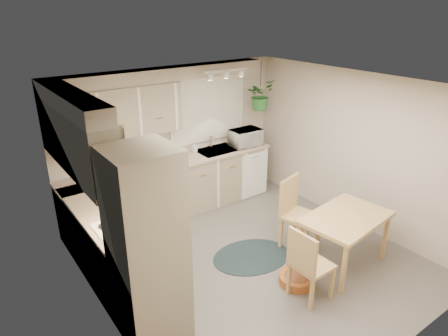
{
  "coord_description": "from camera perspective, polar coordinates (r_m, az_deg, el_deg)",
  "views": [
    {
      "loc": [
        -3.02,
        -3.54,
        3.29
      ],
      "look_at": [
        -0.06,
        0.55,
        1.21
      ],
      "focal_mm": 32.0,
      "sensor_mm": 36.0,
      "label": 1
    }
  ],
  "objects": [
    {
      "name": "base_cab_left",
      "position": [
        5.42,
        -16.54,
        -10.26
      ],
      "size": [
        0.6,
        1.85,
        0.9
      ],
      "primitive_type": "cube",
      "color": "gray",
      "rests_on": "floor"
    },
    {
      "name": "window_blinds",
      "position": [
        6.94,
        -2.26,
        8.32
      ],
      "size": [
        1.4,
        0.02,
        1.0
      ],
      "primitive_type": "cube",
      "color": "white",
      "rests_on": "wall_back"
    },
    {
      "name": "range_hood",
      "position": [
        4.48,
        -15.3,
        -3.39
      ],
      "size": [
        0.4,
        0.6,
        0.14
      ],
      "primitive_type": "cube",
      "color": "silver",
      "rests_on": "upper_cab_left"
    },
    {
      "name": "chair_left",
      "position": [
        4.93,
        12.47,
        -13.1
      ],
      "size": [
        0.45,
        0.45,
        0.94
      ],
      "primitive_type": "cube",
      "rotation": [
        0.0,
        0.0,
        -1.55
      ],
      "color": "tan",
      "rests_on": "floor"
    },
    {
      "name": "counter_left",
      "position": [
        5.19,
        -17.01,
        -5.85
      ],
      "size": [
        0.64,
        1.89,
        0.04
      ],
      "primitive_type": "cube",
      "color": "tan",
      "rests_on": "base_cab_left"
    },
    {
      "name": "toaster",
      "position": [
        6.3,
        -10.72,
        1.03
      ],
      "size": [
        0.3,
        0.17,
        0.18
      ],
      "primitive_type": "cube",
      "rotation": [
        0.0,
        0.0,
        -0.0
      ],
      "color": "#9B9EA3",
      "rests_on": "counter_back"
    },
    {
      "name": "base_cab_back",
      "position": [
        6.67,
        -7.26,
        -2.95
      ],
      "size": [
        3.6,
        0.6,
        0.9
      ],
      "primitive_type": "cube",
      "color": "gray",
      "rests_on": "floor"
    },
    {
      "name": "soffit_left",
      "position": [
        4.79,
        -21.2,
        9.0
      ],
      "size": [
        0.3,
        2.0,
        0.2
      ],
      "primitive_type": "cube",
      "color": "#B3A594",
      "rests_on": "wall_left"
    },
    {
      "name": "oven_stack",
      "position": [
        4.11,
        -10.94,
        -11.12
      ],
      "size": [
        0.65,
        0.65,
        2.1
      ],
      "primitive_type": "cube",
      "color": "gray",
      "rests_on": "floor"
    },
    {
      "name": "soap_bottle",
      "position": [
        6.83,
        -4.28,
        2.6
      ],
      "size": [
        0.11,
        0.19,
        0.08
      ],
      "primitive_type": "imported",
      "rotation": [
        0.0,
        0.0,
        0.2
      ],
      "color": "silver",
      "rests_on": "counter_back"
    },
    {
      "name": "sink",
      "position": [
        6.93,
        -0.94,
        2.27
      ],
      "size": [
        0.7,
        0.48,
        0.1
      ],
      "primitive_type": "cube",
      "color": "#9B9EA3",
      "rests_on": "counter_back"
    },
    {
      "name": "coffee_maker",
      "position": [
        6.14,
        -13.29,
        1.09
      ],
      "size": [
        0.24,
        0.28,
        0.35
      ],
      "primitive_type": "cube",
      "rotation": [
        0.0,
        0.0,
        -0.18
      ],
      "color": "black",
      "rests_on": "counter_back"
    },
    {
      "name": "microwave",
      "position": [
        7.09,
        3.1,
        4.62
      ],
      "size": [
        0.55,
        0.3,
        0.37
      ],
      "primitive_type": "imported",
      "rotation": [
        0.0,
        0.0,
        -0.01
      ],
      "color": "silver",
      "rests_on": "counter_back"
    },
    {
      "name": "track_light_bar",
      "position": [
        6.38,
        0.31,
        13.77
      ],
      "size": [
        0.8,
        0.04,
        0.04
      ],
      "primitive_type": "cube",
      "color": "silver",
      "rests_on": "ceiling"
    },
    {
      "name": "wall_oven_face",
      "position": [
        4.22,
        -6.98,
        -9.82
      ],
      "size": [
        0.02,
        0.56,
        0.58
      ],
      "primitive_type": "cube",
      "color": "silver",
      "rests_on": "oven_stack"
    },
    {
      "name": "wall_clock",
      "position": [
        6.54,
        -6.45,
        12.52
      ],
      "size": [
        0.3,
        0.03,
        0.3
      ],
      "primitive_type": "cylinder",
      "rotation": [
        1.57,
        0.0,
        0.0
      ],
      "color": "#ECC853",
      "rests_on": "wall_back"
    },
    {
      "name": "cooktop",
      "position": [
        4.7,
        -14.51,
        -8.34
      ],
      "size": [
        0.52,
        0.58,
        0.02
      ],
      "primitive_type": "cube",
      "color": "silver",
      "rests_on": "counter_left"
    },
    {
      "name": "wall_back",
      "position": [
        6.73,
        -7.33,
        4.15
      ],
      "size": [
        4.0,
        0.04,
        2.4
      ],
      "primitive_type": "cube",
      "color": "#B3A594",
      "rests_on": "floor"
    },
    {
      "name": "wall_front",
      "position": [
        3.95,
        24.53,
        -11.89
      ],
      "size": [
        4.0,
        0.04,
        2.4
      ],
      "primitive_type": "cube",
      "color": "#B3A594",
      "rests_on": "floor"
    },
    {
      "name": "dining_table",
      "position": [
        5.64,
        16.67,
        -9.86
      ],
      "size": [
        1.26,
        0.92,
        0.74
      ],
      "primitive_type": "cube",
      "rotation": [
        0.0,
        0.0,
        0.13
      ],
      "color": "tan",
      "rests_on": "floor"
    },
    {
      "name": "pet_bed",
      "position": [
        5.34,
        10.38,
        -15.34
      ],
      "size": [
        0.5,
        0.5,
        0.11
      ],
      "primitive_type": "cylinder",
      "rotation": [
        0.0,
        0.0,
        0.1
      ],
      "color": "#9F531F",
      "rests_on": "floor"
    },
    {
      "name": "ceiling",
      "position": [
        4.74,
        4.61,
        11.52
      ],
      "size": [
        4.2,
        4.2,
        0.0
      ],
      "primitive_type": "plane",
      "color": "silver",
      "rests_on": "wall_back"
    },
    {
      "name": "wall_right",
      "position": [
        6.49,
        17.92,
        2.52
      ],
      "size": [
        0.04,
        4.2,
        2.4
      ],
      "primitive_type": "cube",
      "color": "#B3A594",
      "rests_on": "floor"
    },
    {
      "name": "dishwasher_front",
      "position": [
        7.22,
        4.4,
        -1.0
      ],
      "size": [
        0.58,
        0.02,
        0.83
      ],
      "primitive_type": "cube",
      "color": "silver",
      "rests_on": "base_cab_back"
    },
    {
      "name": "soffit_back",
      "position": [
        6.25,
        -8.79,
        13.06
      ],
      "size": [
        3.6,
        0.3,
        0.2
      ],
      "primitive_type": "cube",
      "color": "#B3A594",
      "rests_on": "wall_back"
    },
    {
      "name": "upper_cab_back",
      "position": [
        6.01,
        -15.23,
        7.53
      ],
      "size": [
        2.0,
        0.35,
        0.75
      ],
      "primitive_type": "cube",
      "color": "gray",
      "rests_on": "wall_back"
    },
    {
      "name": "knife_block",
      "position": [
        6.48,
        -7.75,
        1.95
      ],
      "size": [
        0.11,
        0.11,
        0.21
      ],
      "primitive_type": "cube",
      "rotation": [
        0.0,
        0.0,
        0.22
      ],
      "color": "tan",
      "rests_on": "counter_back"
    },
    {
      "name": "chair_back",
      "position": [
        5.8,
        10.98,
        -6.58
      ],
      "size": [
        0.6,
        0.6,
        1.03
      ],
      "primitive_type": "cube",
      "rotation": [
        0.0,
        0.0,
        3.41
      ],
      "color": "tan",
      "rests_on": "floor"
    },
    {
      "name": "braided_rug",
      "position": [
        5.75,
        3.92,
        -12.49
      ],
      "size": [
        1.26,
        1.04,
        0.01
      ],
      "primitive_type": "ellipsoid",
      "rotation": [
        0.0,
        0.0,
        -0.2
      ],
      "color": "black",
      "rests_on": "floor"
    },
    {
      "name": "wall_left",
      "position": [
        4.24,
        -17.31,
        -8.27
      ],
      "size": [
        0.04,
        4.2,
        2.4
      ],
      "primitive_type": "cube",
      "color": "#B3A594",
      "rests_on": "floor"
    },
    {
      "name": "hanging_plant",
      "position": [
        7.12,
        5.17,
        9.9
      ],
      "size": [
        0.56,
        0.6,
        0.41
      ],
      "primitive_type": "imported",
      "rotation": [
        0.0,
        0.0,
        0.17
      ],
      "color": "#28642A",
      "rests_on": "ceiling"
    },
    {
      "name": "upper_cab_left",
      "position": [
        4.92,
        -20.16,
        3.69
      ],
      "size": [
        0.35,
        2.0,
        0.75
      ],
      "primitive_type": "cube",
      "color": "gray",
      "rests_on": "wall_left"
    },
    {
      "name": "floor",
      "position": [
        5.7,
        3.85,
        -12.89
      ],
      "size": [
        4.2,
        4.2,
        0.0
      ],
      "primitive_type": "plane",
      "color": "#645F58",
      "rests_on": "ground"
    },
    {
      "name": "window_frame",
      "position": [
        6.95,
        -2.31,
        8.34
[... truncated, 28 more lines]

